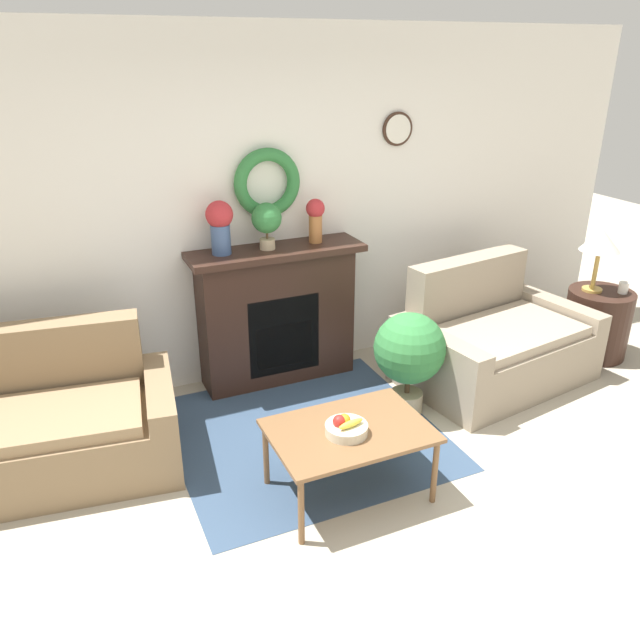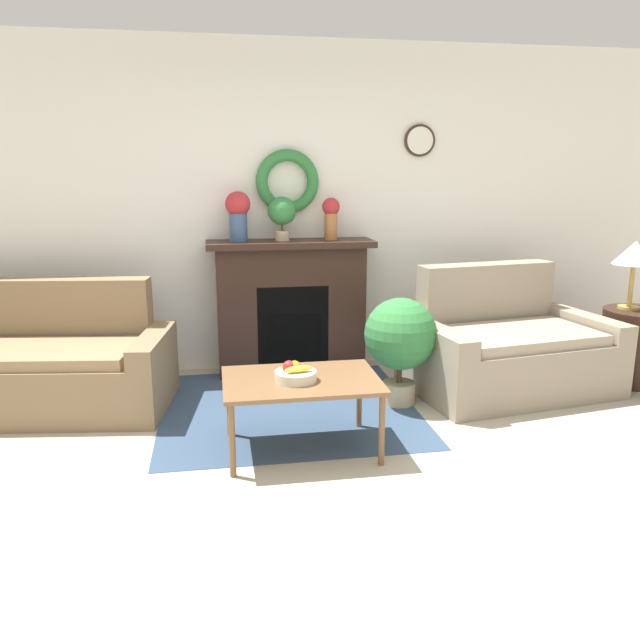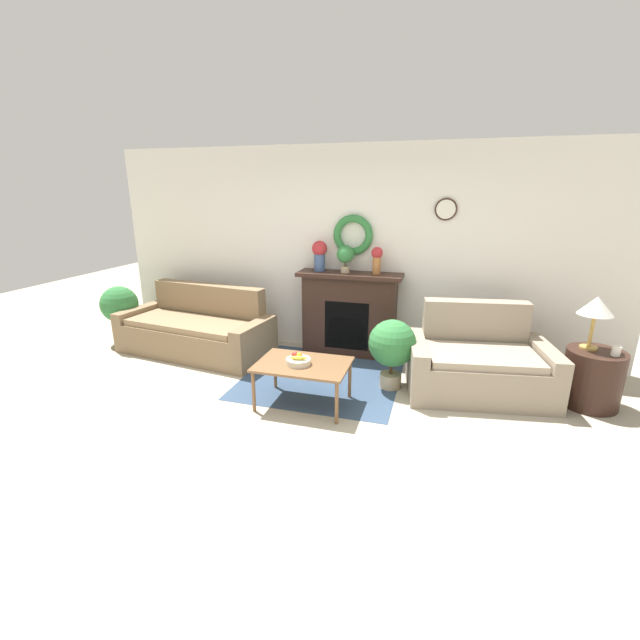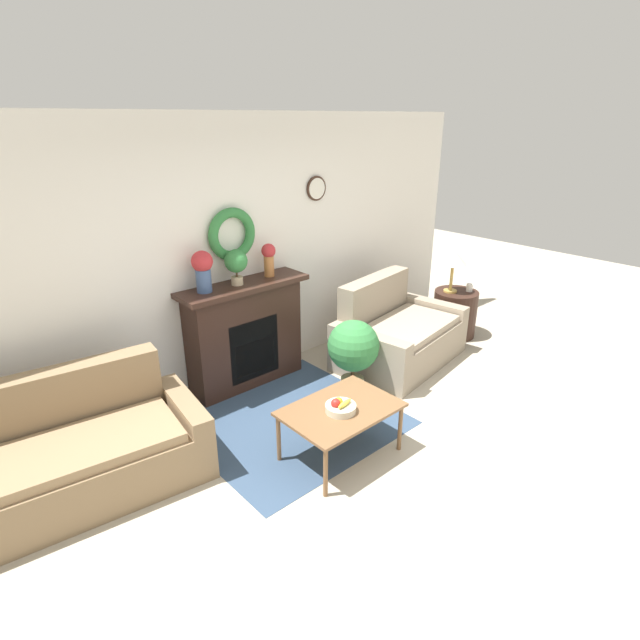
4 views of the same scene
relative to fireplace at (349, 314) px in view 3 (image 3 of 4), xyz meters
The scene contains 16 objects.
ground_plane 2.30m from the fireplace, 90.07° to the right, with size 16.00×16.00×0.00m, color #ADA38E.
floor_rug 1.03m from the fireplace, 98.72° to the right, with size 1.80×1.75×0.01m.
wall_back 0.82m from the fireplace, 90.28° to the left, with size 6.80×0.16×2.70m.
fireplace is the anchor object (origin of this frame).
couch_left 2.09m from the fireplace, 165.63° to the right, with size 2.17×1.14×0.89m.
loveseat_right 1.76m from the fireplace, 23.72° to the right, with size 1.62×1.19×0.94m.
coffee_table 1.57m from the fireplace, 94.84° to the right, with size 0.93×0.65×0.46m.
fruit_bowl 1.60m from the fireplace, 96.18° to the right, with size 0.25×0.25×0.12m.
side_table_by_loveseat 2.81m from the fireplace, 15.26° to the right, with size 0.55×0.55×0.59m.
table_lamp 2.76m from the fireplace, 14.52° to the right, with size 0.33×0.33×0.54m.
mug 2.95m from the fireplace, 16.43° to the right, with size 0.08×0.08×0.10m.
vase_on_mantel_left 0.89m from the fireplace, behind, with size 0.20×0.20×0.39m.
vase_on_mantel_right 0.82m from the fireplace, ahead, with size 0.15×0.15×0.34m.
potted_plant_on_mantel 0.78m from the fireplace, 167.73° to the right, with size 0.23×0.23×0.35m.
potted_plant_floor_by_couch 3.31m from the fireplace, behind, with size 0.52×0.52×0.83m.
potted_plant_floor_by_loveseat 1.13m from the fireplace, 52.78° to the right, with size 0.52×0.52×0.79m.
Camera 3 is at (1.16, -3.12, 2.13)m, focal length 24.00 mm.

